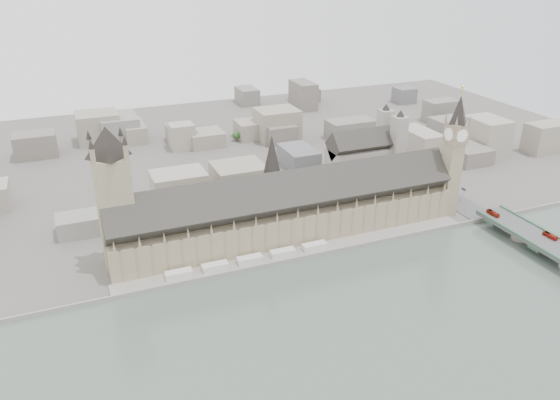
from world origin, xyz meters
name	(u,v)px	position (x,y,z in m)	size (l,w,h in m)	color
ground	(298,249)	(0.00, 0.00, 0.00)	(900.00, 900.00, 0.00)	#595651
embankment_wall	(306,257)	(0.00, -15.00, 1.50)	(600.00, 1.50, 3.00)	gray
river_terrace	(302,252)	(0.00, -7.50, 1.00)	(270.00, 15.00, 2.00)	gray
terrace_tents	(250,259)	(-40.00, -7.00, 4.00)	(118.00, 7.00, 4.00)	silver
palace_of_westminster	(288,210)	(0.00, 19.70, 22.71)	(265.00, 40.73, 55.44)	gray
elizabeth_tower	(454,148)	(138.00, 8.00, 58.09)	(17.00, 17.00, 107.50)	gray
victoria_tower	(114,192)	(-122.00, 26.00, 55.20)	(30.00, 30.00, 100.00)	gray
central_tower	(272,166)	(-10.00, 26.00, 57.92)	(13.00, 13.00, 48.00)	#85745B
westminster_bridge	(560,257)	(162.00, -87.50, 5.12)	(25.00, 325.00, 10.25)	#474749
westminster_abbey	(366,157)	(110.92, 95.00, 25.08)	(68.00, 36.00, 64.00)	gray
city_skyline_inland	(208,132)	(0.00, 245.00, 19.00)	(720.00, 360.00, 38.00)	gray
park_trees	(257,209)	(-10.00, 60.00, 7.50)	(110.00, 30.00, 15.00)	#224E1C
red_bus_north	(493,213)	(156.66, -25.29, 11.91)	(2.79, 11.94, 3.32)	#9C2611
red_bus_south	(550,236)	(168.54, -70.55, 11.88)	(2.73, 11.69, 3.26)	#A62114
car_approach	(464,189)	(168.40, 23.61, 11.04)	(2.22, 5.46, 1.58)	gray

